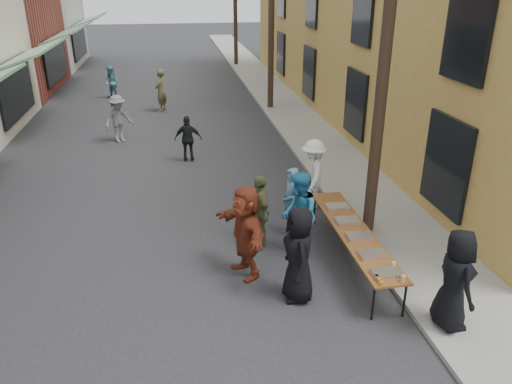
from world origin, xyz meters
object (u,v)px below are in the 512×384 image
object	(u,v)px
guest_front_c	(299,215)
utility_pole_near	(387,34)
guest_front_a	(299,254)
catering_tray_sausage	(386,273)
utility_pole_mid	(271,3)
server	(455,280)
serving_table	(354,233)

from	to	relation	value
guest_front_c	utility_pole_near	bearing A→B (deg)	120.43
utility_pole_near	guest_front_a	size ratio (longest dim) A/B	4.87
utility_pole_near	guest_front_c	xyz separation A→B (m)	(-1.86, -0.68, -3.56)
catering_tray_sausage	guest_front_a	distance (m)	1.57
utility_pole_mid	guest_front_a	xyz separation A→B (m)	(-2.25, -14.22, -3.58)
server	serving_table	bearing A→B (deg)	20.70
utility_pole_mid	server	world-z (taller)	utility_pole_mid
serving_table	utility_pole_near	bearing A→B (deg)	55.84
guest_front_c	server	bearing A→B (deg)	43.98
guest_front_c	server	xyz separation A→B (m)	(1.91, -2.88, 0.06)
utility_pole_near	guest_front_c	world-z (taller)	utility_pole_near
utility_pole_near	guest_front_a	xyz separation A→B (m)	(-2.25, -2.22, -3.58)
catering_tray_sausage	guest_front_c	distance (m)	2.43
serving_table	guest_front_c	world-z (taller)	guest_front_c
utility_pole_near	catering_tray_sausage	distance (m)	4.76
utility_pole_near	catering_tray_sausage	world-z (taller)	utility_pole_near
server	utility_pole_mid	bearing A→B (deg)	0.27
utility_pole_mid	serving_table	world-z (taller)	utility_pole_mid
server	guest_front_a	bearing A→B (deg)	60.03
utility_pole_mid	serving_table	distance (m)	13.78
utility_pole_mid	guest_front_c	world-z (taller)	utility_pole_mid
guest_front_c	server	distance (m)	3.45
utility_pole_mid	server	size ratio (longest dim) A/B	5.01
utility_pole_mid	server	xyz separation A→B (m)	(0.05, -15.56, -3.50)
catering_tray_sausage	guest_front_a	xyz separation A→B (m)	(-1.42, 0.65, 0.13)
utility_pole_near	server	world-z (taller)	utility_pole_near
guest_front_c	server	size ratio (longest dim) A/B	1.04
utility_pole_near	utility_pole_mid	distance (m)	12.00
guest_front_a	guest_front_c	world-z (taller)	guest_front_c
utility_pole_near	serving_table	size ratio (longest dim) A/B	2.25
utility_pole_near	utility_pole_mid	size ratio (longest dim) A/B	1.00
guest_front_c	catering_tray_sausage	bearing A→B (deg)	35.61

